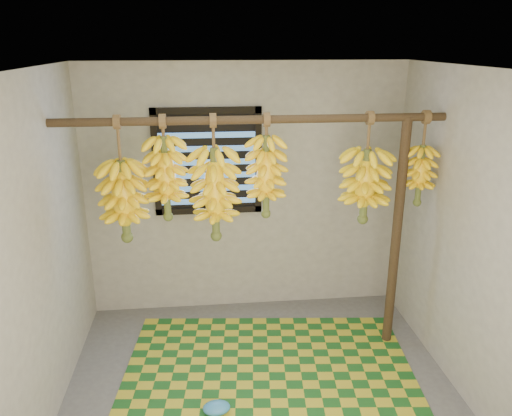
{
  "coord_description": "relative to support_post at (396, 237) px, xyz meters",
  "views": [
    {
      "loc": [
        -0.38,
        -3.04,
        2.57
      ],
      "look_at": [
        0.0,
        0.55,
        1.35
      ],
      "focal_mm": 35.0,
      "sensor_mm": 36.0,
      "label": 1
    }
  ],
  "objects": [
    {
      "name": "floor",
      "position": [
        -1.2,
        -0.7,
        -1.0
      ],
      "size": [
        3.0,
        3.0,
        0.01
      ],
      "primitive_type": "cube",
      "color": "#515151",
      "rests_on": "ground"
    },
    {
      "name": "ceiling",
      "position": [
        -1.2,
        -0.7,
        1.4
      ],
      "size": [
        3.0,
        3.0,
        0.01
      ],
      "primitive_type": "cube",
      "color": "silver",
      "rests_on": "wall_back"
    },
    {
      "name": "wall_back",
      "position": [
        -1.2,
        0.8,
        0.2
      ],
      "size": [
        3.0,
        0.01,
        2.4
      ],
      "primitive_type": "cube",
      "color": "gray",
      "rests_on": "floor"
    },
    {
      "name": "wall_left",
      "position": [
        -2.71,
        -0.7,
        0.2
      ],
      "size": [
        0.01,
        3.0,
        2.4
      ],
      "primitive_type": "cube",
      "color": "gray",
      "rests_on": "floor"
    },
    {
      "name": "wall_right",
      "position": [
        0.3,
        -0.7,
        0.2
      ],
      "size": [
        0.01,
        3.0,
        2.4
      ],
      "primitive_type": "cube",
      "color": "gray",
      "rests_on": "floor"
    },
    {
      "name": "window",
      "position": [
        -1.55,
        0.78,
        0.5
      ],
      "size": [
        1.0,
        0.04,
        1.0
      ],
      "color": "black",
      "rests_on": "wall_back"
    },
    {
      "name": "hanging_pole",
      "position": [
        -1.2,
        0.0,
        1.0
      ],
      "size": [
        3.0,
        0.06,
        0.06
      ],
      "primitive_type": "cylinder",
      "rotation": [
        0.0,
        1.57,
        0.0
      ],
      "color": "#3F2E1D",
      "rests_on": "wall_left"
    },
    {
      "name": "support_post",
      "position": [
        0.0,
        0.0,
        0.0
      ],
      "size": [
        0.08,
        0.08,
        2.0
      ],
      "primitive_type": "cylinder",
      "color": "#3F2E1D",
      "rests_on": "floor"
    },
    {
      "name": "woven_mat",
      "position": [
        -1.13,
        -0.46,
        -0.99
      ],
      "size": [
        2.51,
        2.09,
        0.01
      ],
      "primitive_type": "cube",
      "rotation": [
        0.0,
        0.0,
        -0.1
      ],
      "color": "#174F1A",
      "rests_on": "floor"
    },
    {
      "name": "plastic_bag",
      "position": [
        -1.55,
        -0.78,
        -0.95
      ],
      "size": [
        0.21,
        0.16,
        0.08
      ],
      "primitive_type": "ellipsoid",
      "rotation": [
        0.0,
        0.0,
        0.07
      ],
      "color": "teal",
      "rests_on": "woven_mat"
    },
    {
      "name": "banana_bunch_a",
      "position": [
        -2.21,
        0.0,
        0.39
      ],
      "size": [
        0.35,
        0.35,
        0.98
      ],
      "color": "brown",
      "rests_on": "hanging_pole"
    },
    {
      "name": "banana_bunch_b",
      "position": [
        -1.88,
        0.0,
        0.56
      ],
      "size": [
        0.33,
        0.33,
        0.82
      ],
      "color": "brown",
      "rests_on": "hanging_pole"
    },
    {
      "name": "banana_bunch_c",
      "position": [
        -1.51,
        0.0,
        0.42
      ],
      "size": [
        0.37,
        0.37,
        1.0
      ],
      "color": "brown",
      "rests_on": "hanging_pole"
    },
    {
      "name": "banana_bunch_d",
      "position": [
        -1.1,
        0.0,
        0.56
      ],
      "size": [
        0.31,
        0.31,
        0.82
      ],
      "color": "brown",
      "rests_on": "hanging_pole"
    },
    {
      "name": "banana_bunch_e",
      "position": [
        -0.3,
        0.0,
        0.45
      ],
      "size": [
        0.4,
        0.4,
        0.9
      ],
      "color": "brown",
      "rests_on": "hanging_pole"
    },
    {
      "name": "banana_bunch_f",
      "position": [
        0.15,
        0.0,
        0.53
      ],
      "size": [
        0.25,
        0.25,
        0.77
      ],
      "color": "brown",
      "rests_on": "hanging_pole"
    }
  ]
}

